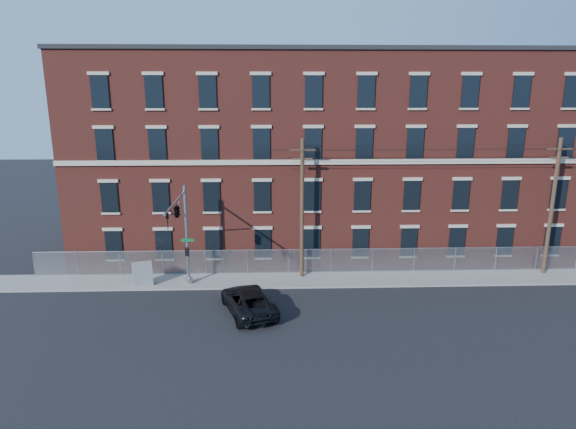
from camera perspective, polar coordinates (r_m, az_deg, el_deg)
The scene contains 10 objects.
ground at distance 31.16m, azimuth -1.52°, elevation -11.11°, with size 140.00×140.00×0.00m, color black.
sidewalk at distance 37.73m, azimuth 17.10°, elevation -7.03°, with size 65.00×3.00×0.12m, color gray.
mill_building at distance 44.11m, azimuth 14.16°, elevation 7.07°, with size 55.30×14.32×16.30m.
chain_link_fence at distance 38.54m, azimuth 16.59°, elevation -4.95°, with size 59.06×0.06×1.85m.
traffic_signal_mast at distance 31.90m, azimuth -12.46°, elevation -0.53°, with size 0.90×6.75×7.00m.
utility_pole_near at distance 34.76m, azimuth 1.64°, elevation 0.93°, with size 1.80×0.28×10.00m.
utility_pole_mid at distance 40.12m, azimuth 28.25°, elevation 1.02°, with size 1.80×0.28×10.00m.
overhead_wires at distance 39.53m, azimuth 28.90°, elevation 6.36°, with size 40.00×0.62×0.62m.
pickup_truck at distance 30.81m, azimuth -4.62°, elevation -9.91°, with size 2.51×5.45×1.51m, color black.
utility_cabinet at distance 35.80m, azimuth -16.49°, elevation -6.63°, with size 1.32×0.66×1.65m, color gray.
Camera 1 is at (-0.15, -28.15, 13.36)m, focal length 30.73 mm.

